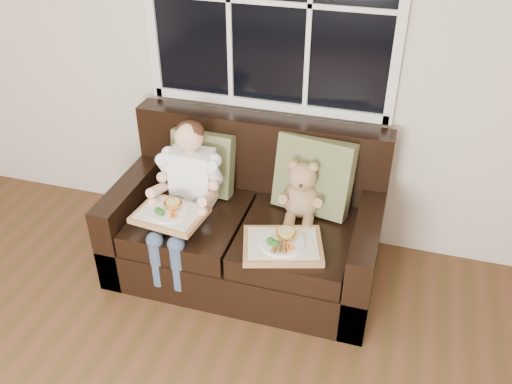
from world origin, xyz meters
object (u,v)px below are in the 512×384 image
(teddy_bear, at_px, (301,194))
(tray_right, at_px, (283,244))
(child, at_px, (186,185))
(loveseat, at_px, (248,227))
(tray_left, at_px, (170,213))

(teddy_bear, xyz_separation_m, tray_right, (-0.03, -0.35, -0.13))
(child, bearing_deg, loveseat, 18.51)
(loveseat, relative_size, tray_left, 3.85)
(teddy_bear, distance_m, tray_left, 0.82)
(tray_right, bearing_deg, tray_left, 164.89)
(loveseat, xyz_separation_m, child, (-0.36, -0.12, 0.34))
(tray_right, bearing_deg, teddy_bear, 68.86)
(child, relative_size, teddy_bear, 2.19)
(child, height_order, teddy_bear, child)
(loveseat, relative_size, teddy_bear, 4.12)
(loveseat, bearing_deg, tray_right, -45.04)
(loveseat, distance_m, teddy_bear, 0.46)
(teddy_bear, bearing_deg, tray_right, -100.35)
(teddy_bear, height_order, tray_right, teddy_bear)
(tray_left, xyz_separation_m, tray_right, (0.70, 0.02, -0.09))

